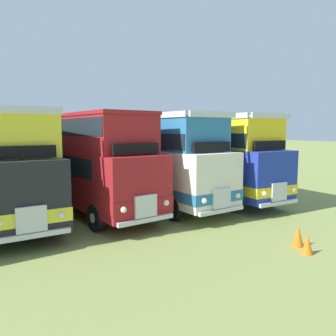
{
  "coord_description": "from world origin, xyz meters",
  "views": [
    {
      "loc": [
        -2.13,
        -15.11,
        3.8
      ],
      "look_at": [
        7.9,
        -0.02,
        1.72
      ],
      "focal_mm": 35.97,
      "sensor_mm": 36.0,
      "label": 1
    }
  ],
  "objects": [
    {
      "name": "bus_sixth_in_row",
      "position": [
        6.78,
        -0.21,
        2.36
      ],
      "size": [
        2.72,
        10.29,
        4.52
      ],
      "color": "silver",
      "rests_on": "ground"
    },
    {
      "name": "bus_seventh_in_row",
      "position": [
        10.17,
        -0.28,
        2.36
      ],
      "size": [
        3.1,
        10.94,
        4.52
      ],
      "color": "#1E339E",
      "rests_on": "ground"
    },
    {
      "name": "cone_near_end",
      "position": [
        6.93,
        -9.18,
        0.3
      ],
      "size": [
        0.36,
        0.36,
        0.59
      ],
      "primitive_type": "cone",
      "color": "orange",
      "rests_on": "ground"
    },
    {
      "name": "cone_mid_row",
      "position": [
        7.28,
        -8.61,
        0.35
      ],
      "size": [
        0.36,
        0.36,
        0.7
      ],
      "primitive_type": "cone",
      "color": "orange",
      "rests_on": "ground"
    },
    {
      "name": "bus_fifth_in_row",
      "position": [
        3.38,
        -0.01,
        2.47
      ],
      "size": [
        3.09,
        9.88,
        4.49
      ],
      "color": "maroon",
      "rests_on": "ground"
    },
    {
      "name": "ground_plane",
      "position": [
        0.0,
        0.0,
        0.0
      ],
      "size": [
        200.0,
        200.0,
        0.0
      ],
      "primitive_type": "plane",
      "color": "olive"
    },
    {
      "name": "bus_fourth_in_row",
      "position": [
        0.0,
        0.41,
        2.35
      ],
      "size": [
        2.74,
        9.86,
        4.52
      ],
      "color": "black",
      "rests_on": "ground"
    }
  ]
}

